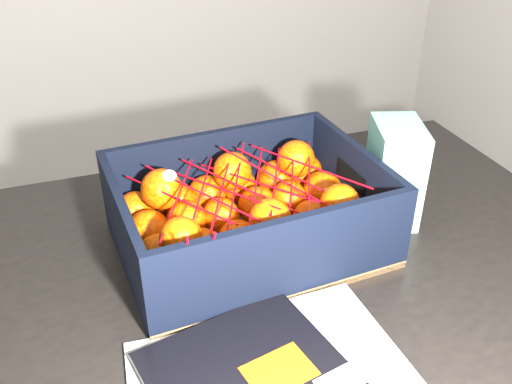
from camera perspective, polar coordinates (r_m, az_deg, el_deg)
name	(u,v)px	position (r m, az deg, el deg)	size (l,w,h in m)	color
table	(227,349)	(0.84, -2.97, -15.66)	(1.25, 0.88, 0.75)	black
produce_crate	(248,221)	(0.83, -0.82, -2.97)	(0.37, 0.28, 0.13)	olive
clementine_heap	(249,215)	(0.83, -0.67, -2.40)	(0.35, 0.26, 0.11)	#E44904
mesh_net	(244,187)	(0.79, -1.19, 0.49)	(0.31, 0.25, 0.09)	#B30614
retail_carton	(394,172)	(0.91, 13.88, 1.96)	(0.07, 0.11, 0.16)	silver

